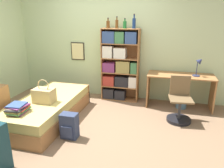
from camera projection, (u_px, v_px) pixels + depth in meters
name	position (u px, v px, depth m)	size (l,w,h in m)	color
ground_plane	(84.00, 124.00, 4.03)	(14.00, 14.00, 0.00)	#84664C
wall_back	(107.00, 42.00, 5.10)	(10.00, 0.09, 2.60)	beige
bed	(48.00, 109.00, 4.16)	(0.96, 2.00, 0.42)	#A36B3D
handbag	(44.00, 95.00, 3.88)	(0.36, 0.25, 0.42)	tan
book_stack_on_bed	(18.00, 108.00, 3.48)	(0.33, 0.38, 0.15)	#7A336B
bookcase	(119.00, 65.00, 4.97)	(0.84, 0.31, 1.64)	#A36B3D
bottle_green	(108.00, 24.00, 4.72)	(0.07, 0.07, 0.22)	brown
bottle_brown	(117.00, 24.00, 4.68)	(0.07, 0.07, 0.25)	brown
bottle_clear	(125.00, 24.00, 4.63)	(0.08, 0.08, 0.21)	#1E6B2D
bottle_blue	(134.00, 23.00, 4.58)	(0.07, 0.07, 0.30)	navy
desk	(180.00, 84.00, 4.63)	(1.36, 0.55, 0.72)	#A36B3D
desk_lamp	(199.00, 64.00, 4.39)	(0.20, 0.15, 0.40)	navy
desk_chair	(179.00, 107.00, 4.09)	(0.45, 0.46, 0.84)	black
backpack	(69.00, 126.00, 3.53)	(0.27, 0.21, 0.42)	#2D3856
waste_bin	(181.00, 101.00, 4.68)	(0.22, 0.22, 0.30)	slate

